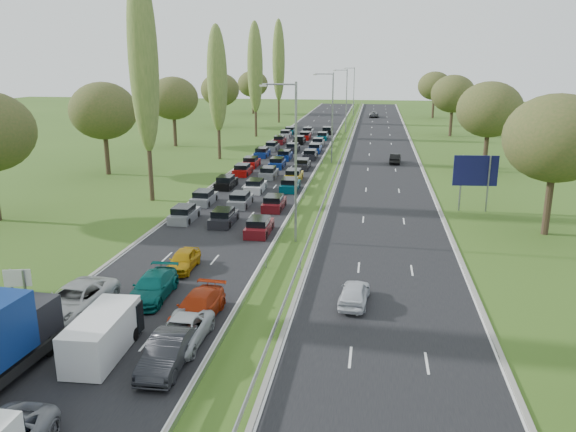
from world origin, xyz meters
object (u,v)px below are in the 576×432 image
at_px(near_car_2, 75,300).
at_px(white_van_rear, 104,333).
at_px(info_sign, 18,282).
at_px(direction_sign, 475,173).

relative_size(near_car_2, white_van_rear, 1.15).
bearing_deg(near_car_2, info_sign, 173.07).
xyz_separation_m(near_car_2, direction_sign, (25.00, 26.09, 2.75)).
height_order(near_car_2, info_sign, info_sign).
distance_m(white_van_rear, info_sign, 8.64).
distance_m(near_car_2, direction_sign, 36.23).
relative_size(white_van_rear, info_sign, 2.40).
distance_m(info_sign, direction_sign, 38.44).
bearing_deg(direction_sign, info_sign, -138.62).
relative_size(white_van_rear, direction_sign, 0.97).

